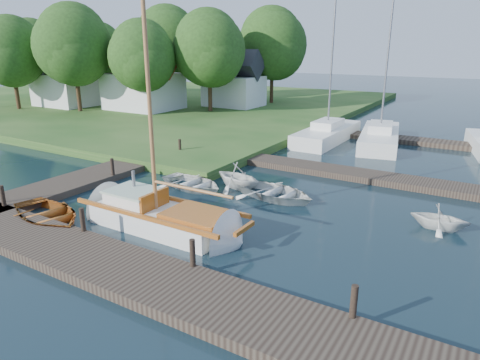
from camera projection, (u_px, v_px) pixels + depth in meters
The scene contains 30 objects.
ground at pixel (240, 209), 16.78m from camera, with size 160.00×160.00×0.00m, color black.
near_dock at pixel (128, 272), 11.84m from camera, with size 18.00×2.20×0.30m, color #2E231C.
left_dock at pixel (129, 165), 22.31m from camera, with size 2.20×18.00×0.30m, color #2E231C.
far_dock at pixel (343, 173), 21.04m from camera, with size 14.00×1.60×0.30m, color #2E231C.
shore at pixel (129, 99), 48.46m from camera, with size 50.00×40.00×0.50m, color #214C19.
mooring_post_0 at pixel (3, 196), 16.19m from camera, with size 0.16×0.16×0.80m, color black.
mooring_post_1 at pixel (83, 220), 13.97m from camera, with size 0.16×0.16×0.80m, color black.
mooring_post_2 at pixel (193, 253), 11.75m from camera, with size 0.16×0.16×0.80m, color black.
mooring_post_3 at pixel (354, 301), 9.52m from camera, with size 0.16×0.16×0.80m, color black.
mooring_post_4 at pixel (112, 167), 20.02m from camera, with size 0.16×0.16×0.80m, color black.
mooring_post_5 at pixel (180, 146), 24.10m from camera, with size 0.16×0.16×0.80m, color black.
sailboat at pixel (165, 219), 14.91m from camera, with size 7.15×2.01×9.83m.
dinghy at pixel (47, 212), 15.47m from camera, with size 2.63×3.68×0.76m, color #964E0F.
tender_a at pixel (192, 181), 19.14m from camera, with size 2.31×3.24×0.67m, color white.
tender_b at pixel (238, 175), 19.04m from camera, with size 2.09×2.42×1.28m, color white.
tender_c at pixel (276, 190), 17.86m from camera, with size 2.49×3.49×0.72m, color white.
tender_d at pixel (440, 215), 14.83m from camera, with size 1.66×1.92×1.01m, color white.
marina_boat_0 at pixel (327, 133), 28.49m from camera, with size 2.26×7.61×10.18m.
marina_boat_1 at pixel (380, 136), 27.42m from camera, with size 3.65×8.00×11.21m.
house_a at pixel (143, 82), 38.80m from camera, with size 6.30×5.00×6.29m.
house_b at pixel (67, 82), 41.18m from camera, with size 5.77×4.50×5.79m.
house_c at pixel (234, 84), 40.85m from camera, with size 5.25×4.00×5.28m.
tree_0 at pixel (11, 52), 38.11m from camera, with size 6.12×6.07×8.28m.
tree_1 at pixel (74, 46), 36.61m from camera, with size 6.70×6.70×9.20m.
tree_2 at pixel (143, 56), 35.53m from camera, with size 5.83×5.75×7.82m.
tree_3 at pixel (209, 49), 36.65m from camera, with size 6.41×6.38×8.74m.
tree_4 at pixel (168, 43), 43.69m from camera, with size 7.01×7.01×9.66m.
tree_5 at pixel (99, 52), 46.30m from camera, with size 6.00×5.94×8.10m.
tree_6 at pixel (31, 50), 45.93m from camera, with size 6.24×6.20×8.46m.
tree_7 at pixel (273, 44), 42.06m from camera, with size 6.83×6.83×9.38m.
Camera 1 is at (8.10, -13.38, 6.16)m, focal length 32.00 mm.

